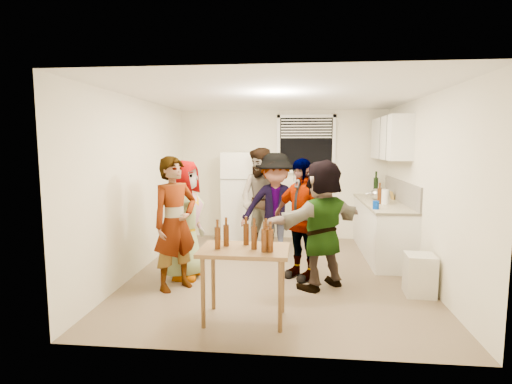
# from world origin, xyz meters

# --- Properties ---
(room) EXTENTS (4.00, 4.50, 2.50)m
(room) POSITION_xyz_m (0.00, 0.00, 0.00)
(room) COLOR white
(room) RESTS_ON ground
(window) EXTENTS (1.12, 0.10, 1.06)m
(window) POSITION_xyz_m (0.45, 2.21, 1.85)
(window) COLOR white
(window) RESTS_ON room
(refrigerator) EXTENTS (0.70, 0.70, 1.70)m
(refrigerator) POSITION_xyz_m (-0.75, 1.88, 0.85)
(refrigerator) COLOR white
(refrigerator) RESTS_ON ground
(counter_lower) EXTENTS (0.60, 2.20, 0.86)m
(counter_lower) POSITION_xyz_m (1.70, 1.15, 0.43)
(counter_lower) COLOR white
(counter_lower) RESTS_ON ground
(countertop) EXTENTS (0.64, 2.22, 0.04)m
(countertop) POSITION_xyz_m (1.70, 1.15, 0.88)
(countertop) COLOR #BDB395
(countertop) RESTS_ON counter_lower
(backsplash) EXTENTS (0.03, 2.20, 0.36)m
(backsplash) POSITION_xyz_m (1.99, 1.15, 1.08)
(backsplash) COLOR #B3ACA3
(backsplash) RESTS_ON countertop
(upper_cabinets) EXTENTS (0.34, 1.60, 0.70)m
(upper_cabinets) POSITION_xyz_m (1.83, 1.35, 1.95)
(upper_cabinets) COLOR white
(upper_cabinets) RESTS_ON room
(kettle) EXTENTS (0.31, 0.28, 0.21)m
(kettle) POSITION_xyz_m (1.65, 1.40, 0.90)
(kettle) COLOR silver
(kettle) RESTS_ON countertop
(paper_towel) EXTENTS (0.11, 0.11, 0.23)m
(paper_towel) POSITION_xyz_m (1.68, 0.91, 0.90)
(paper_towel) COLOR white
(paper_towel) RESTS_ON countertop
(wine_bottle) EXTENTS (0.08, 0.08, 0.33)m
(wine_bottle) POSITION_xyz_m (1.75, 2.02, 0.90)
(wine_bottle) COLOR black
(wine_bottle) RESTS_ON countertop
(beer_bottle_counter) EXTENTS (0.07, 0.07, 0.25)m
(beer_bottle_counter) POSITION_xyz_m (1.60, 0.93, 0.90)
(beer_bottle_counter) COLOR #47230C
(beer_bottle_counter) RESTS_ON countertop
(blue_cup) EXTENTS (0.09, 0.09, 0.12)m
(blue_cup) POSITION_xyz_m (1.44, 0.37, 0.90)
(blue_cup) COLOR #0331A4
(blue_cup) RESTS_ON countertop
(picture_frame) EXTENTS (0.02, 0.16, 0.14)m
(picture_frame) POSITION_xyz_m (1.92, 1.47, 0.97)
(picture_frame) COLOR gold
(picture_frame) RESTS_ON countertop
(trash_bin) EXTENTS (0.37, 0.37, 0.51)m
(trash_bin) POSITION_xyz_m (1.80, -0.65, 0.25)
(trash_bin) COLOR silver
(trash_bin) RESTS_ON ground
(serving_table) EXTENTS (0.93, 0.63, 0.78)m
(serving_table) POSITION_xyz_m (-0.26, -1.56, 0.00)
(serving_table) COLOR brown
(serving_table) RESTS_ON ground
(beer_bottle_table) EXTENTS (0.06, 0.06, 0.24)m
(beer_bottle_table) POSITION_xyz_m (-0.16, -1.58, 0.78)
(beer_bottle_table) COLOR #47230C
(beer_bottle_table) RESTS_ON serving_table
(red_cup) EXTENTS (0.09, 0.09, 0.12)m
(red_cup) POSITION_xyz_m (-0.02, -1.43, 0.78)
(red_cup) COLOR #A31C34
(red_cup) RESTS_ON serving_table
(guest_grey) EXTENTS (1.75, 1.07, 0.52)m
(guest_grey) POSITION_xyz_m (-1.26, -0.29, 0.00)
(guest_grey) COLOR gray
(guest_grey) RESTS_ON ground
(guest_stripe) EXTENTS (1.70, 1.58, 0.41)m
(guest_stripe) POSITION_xyz_m (-1.26, -0.73, 0.00)
(guest_stripe) COLOR #141933
(guest_stripe) RESTS_ON ground
(guest_back_left) EXTENTS (1.58, 1.99, 0.68)m
(guest_back_left) POSITION_xyz_m (-0.30, 1.11, 0.00)
(guest_back_left) COLOR brown
(guest_back_left) RESTS_ON ground
(guest_back_right) EXTENTS (1.30, 1.83, 0.64)m
(guest_back_right) POSITION_xyz_m (-0.06, 0.75, 0.00)
(guest_back_right) COLOR #45454B
(guest_back_right) RESTS_ON ground
(guest_black) EXTENTS (1.84, 1.89, 0.41)m
(guest_black) POSITION_xyz_m (0.34, -0.15, 0.00)
(guest_black) COLOR black
(guest_black) RESTS_ON ground
(guest_orange) EXTENTS (2.25, 2.27, 0.49)m
(guest_orange) POSITION_xyz_m (0.61, -0.49, 0.00)
(guest_orange) COLOR #F89952
(guest_orange) RESTS_ON ground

